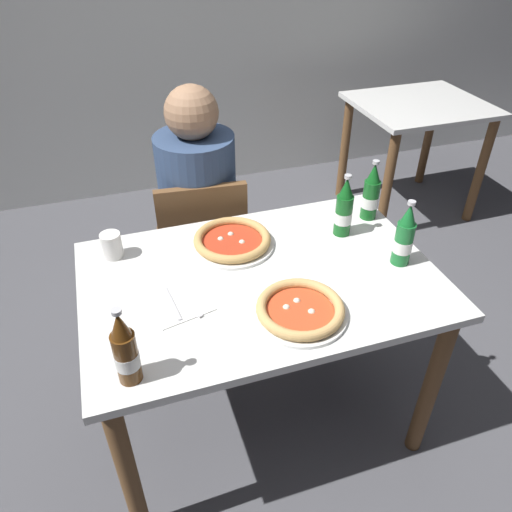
{
  "coord_description": "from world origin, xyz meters",
  "views": [
    {
      "loc": [
        -0.42,
        -1.24,
        1.8
      ],
      "look_at": [
        0.0,
        0.05,
        0.8
      ],
      "focal_mm": 34.47,
      "sensor_mm": 36.0,
      "label": 1
    }
  ],
  "objects_px": {
    "pizza_marinara_far": "(232,241)",
    "paper_cup": "(112,245)",
    "beer_bottle_right": "(344,210)",
    "napkin_with_cutlery": "(179,303)",
    "pizza_margherita_near": "(300,310)",
    "beer_bottle_left": "(371,194)",
    "beer_bottle_center": "(125,351)",
    "chair_behind_table": "(203,246)",
    "diner_seated": "(200,222)",
    "dining_table_background": "(416,127)",
    "dining_table_main": "(260,301)",
    "beer_bottle_extra": "(404,238)"
  },
  "relations": [
    {
      "from": "pizza_marinara_far",
      "to": "paper_cup",
      "type": "relative_size",
      "value": 3.24
    },
    {
      "from": "beer_bottle_right",
      "to": "napkin_with_cutlery",
      "type": "relative_size",
      "value": 1.15
    },
    {
      "from": "pizza_margherita_near",
      "to": "napkin_with_cutlery",
      "type": "xyz_separation_m",
      "value": [
        -0.35,
        0.17,
        -0.02
      ]
    },
    {
      "from": "beer_bottle_left",
      "to": "beer_bottle_center",
      "type": "distance_m",
      "value": 1.13
    },
    {
      "from": "pizza_marinara_far",
      "to": "chair_behind_table",
      "type": "bearing_deg",
      "value": 95.26
    },
    {
      "from": "beer_bottle_center",
      "to": "napkin_with_cutlery",
      "type": "bearing_deg",
      "value": 55.37
    },
    {
      "from": "pizza_margherita_near",
      "to": "paper_cup",
      "type": "distance_m",
      "value": 0.72
    },
    {
      "from": "diner_seated",
      "to": "dining_table_background",
      "type": "distance_m",
      "value": 1.72
    },
    {
      "from": "napkin_with_cutlery",
      "to": "dining_table_main",
      "type": "bearing_deg",
      "value": 9.76
    },
    {
      "from": "chair_behind_table",
      "to": "napkin_with_cutlery",
      "type": "relative_size",
      "value": 3.96
    },
    {
      "from": "diner_seated",
      "to": "dining_table_background",
      "type": "bearing_deg",
      "value": 23.22
    },
    {
      "from": "beer_bottle_extra",
      "to": "diner_seated",
      "type": "bearing_deg",
      "value": 127.49
    },
    {
      "from": "diner_seated",
      "to": "pizza_marinara_far",
      "type": "height_order",
      "value": "diner_seated"
    },
    {
      "from": "beer_bottle_left",
      "to": "napkin_with_cutlery",
      "type": "xyz_separation_m",
      "value": [
        -0.82,
        -0.28,
        -0.1
      ]
    },
    {
      "from": "dining_table_main",
      "to": "dining_table_background",
      "type": "xyz_separation_m",
      "value": [
        1.51,
        1.34,
        -0.04
      ]
    },
    {
      "from": "dining_table_main",
      "to": "pizza_margherita_near",
      "type": "relative_size",
      "value": 4.08
    },
    {
      "from": "dining_table_background",
      "to": "pizza_margherita_near",
      "type": "distance_m",
      "value": 2.14
    },
    {
      "from": "beer_bottle_extra",
      "to": "beer_bottle_left",
      "type": "bearing_deg",
      "value": 82.64
    },
    {
      "from": "beer_bottle_extra",
      "to": "napkin_with_cutlery",
      "type": "xyz_separation_m",
      "value": [
        -0.78,
        0.03,
        -0.1
      ]
    },
    {
      "from": "beer_bottle_left",
      "to": "paper_cup",
      "type": "height_order",
      "value": "beer_bottle_left"
    },
    {
      "from": "pizza_marinara_far",
      "to": "beer_bottle_left",
      "type": "bearing_deg",
      "value": 2.37
    },
    {
      "from": "beer_bottle_right",
      "to": "napkin_with_cutlery",
      "type": "xyz_separation_m",
      "value": [
        -0.67,
        -0.21,
        -0.1
      ]
    },
    {
      "from": "beer_bottle_extra",
      "to": "pizza_margherita_near",
      "type": "bearing_deg",
      "value": -161.81
    },
    {
      "from": "beer_bottle_left",
      "to": "napkin_with_cutlery",
      "type": "relative_size",
      "value": 1.15
    },
    {
      "from": "dining_table_background",
      "to": "beer_bottle_right",
      "type": "distance_m",
      "value": 1.66
    },
    {
      "from": "pizza_marinara_far",
      "to": "beer_bottle_extra",
      "type": "height_order",
      "value": "beer_bottle_extra"
    },
    {
      "from": "napkin_with_cutlery",
      "to": "paper_cup",
      "type": "height_order",
      "value": "paper_cup"
    },
    {
      "from": "pizza_margherita_near",
      "to": "paper_cup",
      "type": "relative_size",
      "value": 3.1
    },
    {
      "from": "diner_seated",
      "to": "beer_bottle_extra",
      "type": "height_order",
      "value": "diner_seated"
    },
    {
      "from": "pizza_margherita_near",
      "to": "beer_bottle_left",
      "type": "bearing_deg",
      "value": 43.23
    },
    {
      "from": "pizza_margherita_near",
      "to": "napkin_with_cutlery",
      "type": "height_order",
      "value": "pizza_margherita_near"
    },
    {
      "from": "diner_seated",
      "to": "dining_table_main",
      "type": "bearing_deg",
      "value": -83.73
    },
    {
      "from": "pizza_margherita_near",
      "to": "beer_bottle_extra",
      "type": "height_order",
      "value": "beer_bottle_extra"
    },
    {
      "from": "chair_behind_table",
      "to": "beer_bottle_left",
      "type": "height_order",
      "value": "beer_bottle_left"
    },
    {
      "from": "beer_bottle_left",
      "to": "pizza_marinara_far",
      "type": "bearing_deg",
      "value": -177.63
    },
    {
      "from": "beer_bottle_left",
      "to": "chair_behind_table",
      "type": "bearing_deg",
      "value": 147.98
    },
    {
      "from": "dining_table_main",
      "to": "beer_bottle_left",
      "type": "height_order",
      "value": "beer_bottle_left"
    },
    {
      "from": "napkin_with_cutlery",
      "to": "beer_bottle_right",
      "type": "bearing_deg",
      "value": 17.03
    },
    {
      "from": "chair_behind_table",
      "to": "diner_seated",
      "type": "distance_m",
      "value": 0.11
    },
    {
      "from": "dining_table_background",
      "to": "pizza_margherita_near",
      "type": "xyz_separation_m",
      "value": [
        -1.45,
        -1.56,
        0.18
      ]
    },
    {
      "from": "pizza_marinara_far",
      "to": "napkin_with_cutlery",
      "type": "distance_m",
      "value": 0.36
    },
    {
      "from": "dining_table_background",
      "to": "beer_bottle_extra",
      "type": "distance_m",
      "value": 1.76
    },
    {
      "from": "pizza_marinara_far",
      "to": "beer_bottle_center",
      "type": "height_order",
      "value": "beer_bottle_center"
    },
    {
      "from": "beer_bottle_center",
      "to": "beer_bottle_extra",
      "type": "height_order",
      "value": "same"
    },
    {
      "from": "pizza_margherita_near",
      "to": "beer_bottle_extra",
      "type": "relative_size",
      "value": 1.19
    },
    {
      "from": "pizza_margherita_near",
      "to": "beer_bottle_center",
      "type": "distance_m",
      "value": 0.54
    },
    {
      "from": "pizza_marinara_far",
      "to": "diner_seated",
      "type": "bearing_deg",
      "value": 93.86
    },
    {
      "from": "pizza_margherita_near",
      "to": "beer_bottle_center",
      "type": "xyz_separation_m",
      "value": [
        -0.52,
        -0.09,
        0.08
      ]
    },
    {
      "from": "chair_behind_table",
      "to": "paper_cup",
      "type": "xyz_separation_m",
      "value": [
        -0.39,
        -0.34,
        0.32
      ]
    },
    {
      "from": "napkin_with_cutlery",
      "to": "dining_table_background",
      "type": "bearing_deg",
      "value": 37.65
    }
  ]
}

